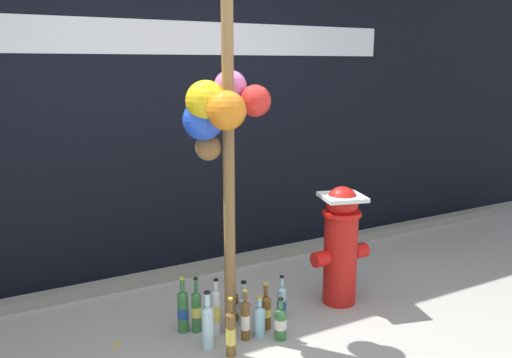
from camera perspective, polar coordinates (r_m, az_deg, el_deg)
The scene contains 17 objects.
building_wall at distance 4.60m, azimuth -10.77°, elevation 12.25°, with size 10.00×0.21×3.57m.
curb_strip at distance 4.60m, azimuth -8.42°, elevation -10.00°, with size 8.00×0.12×0.08m, color gray.
memorial_post at distance 3.24m, azimuth -3.77°, elevation 10.10°, with size 0.56×0.52×2.88m.
fire_hydrant at distance 4.01m, azimuth 9.15°, elevation -6.85°, with size 0.48×0.37×0.90m.
bottle_0 at distance 3.48m, azimuth -5.22°, elevation -15.43°, with size 0.08×0.08×0.39m.
bottle_1 at distance 3.68m, azimuth -6.46°, elevation -13.93°, with size 0.07×0.07×0.39m.
bottle_2 at distance 3.76m, azimuth -1.34°, elevation -13.82°, with size 0.07×0.07×0.32m.
bottle_3 at distance 3.59m, azimuth 2.67°, elevation -15.26°, with size 0.08×0.08×0.29m.
bottle_4 at distance 3.88m, azimuth 2.78°, elevation -13.08°, with size 0.06×0.06×0.31m.
bottle_5 at distance 3.57m, azimuth -1.15°, elevation -14.95°, with size 0.06×0.06×0.35m.
bottle_6 at distance 3.69m, azimuth -7.90°, elevation -13.85°, with size 0.08×0.08×0.39m.
bottle_7 at distance 3.62m, azimuth 0.36°, elevation -14.98°, with size 0.08×0.08×0.28m.
bottle_8 at distance 3.71m, azimuth 1.06°, elevation -14.04°, with size 0.08×0.08×0.33m.
bottle_9 at distance 3.82m, azimuth -2.42°, elevation -13.45°, with size 0.07×0.07×0.31m.
bottle_10 at distance 3.64m, azimuth -4.30°, elevation -14.02°, with size 0.06×0.06×0.39m.
bottle_11 at distance 3.39m, azimuth -2.74°, elevation -16.30°, with size 0.06×0.06×0.39m.
litter_1 at distance 3.68m, azimuth -14.79°, elevation -16.90°, with size 0.11×0.06×0.01m, color tan.
Camera 1 is at (-1.46, -2.51, 1.78)m, focal length 37.01 mm.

